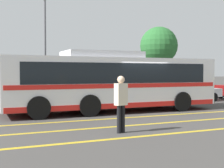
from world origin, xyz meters
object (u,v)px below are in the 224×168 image
object	(u,v)px
pedestrian_0	(121,100)
tree_0	(159,46)
transit_bus	(112,81)
parked_car_3	(191,91)
parked_car_2	(112,93)
street_lamp	(45,26)
parked_car_1	(23,95)

from	to	relation	value
pedestrian_0	tree_0	size ratio (longest dim) A/B	0.33
transit_bus	parked_car_3	world-z (taller)	transit_bus
pedestrian_0	transit_bus	bearing A→B (deg)	51.96
parked_car_2	street_lamp	bearing A→B (deg)	52.61
parked_car_3	pedestrian_0	distance (m)	12.50
parked_car_2	pedestrian_0	distance (m)	9.16
parked_car_3	pedestrian_0	world-z (taller)	pedestrian_0
parked_car_1	street_lamp	world-z (taller)	street_lamp
parked_car_1	pedestrian_0	distance (m)	8.94
parked_car_3	street_lamp	distance (m)	10.84
transit_bus	parked_car_3	distance (m)	8.05
tree_0	transit_bus	bearing A→B (deg)	-135.87
parked_car_3	street_lamp	xyz separation A→B (m)	(-9.42, 3.10, 4.37)
parked_car_2	tree_0	bearing A→B (deg)	-55.20
transit_bus	street_lamp	xyz separation A→B (m)	(-2.06, 6.25, 3.49)
transit_bus	parked_car_2	distance (m)	3.72
parked_car_2	tree_0	size ratio (longest dim) A/B	0.71
transit_bus	pedestrian_0	xyz separation A→B (m)	(-1.94, -5.18, -0.47)
parked_car_2	tree_0	world-z (taller)	tree_0
pedestrian_0	parked_car_1	bearing A→B (deg)	85.14
parked_car_1	parked_car_2	distance (m)	5.35
transit_bus	parked_car_1	size ratio (longest dim) A/B	2.75
parked_car_2	pedestrian_0	size ratio (longest dim) A/B	2.14
parked_car_1	street_lamp	size ratio (longest dim) A/B	0.56
parked_car_1	parked_car_3	bearing A→B (deg)	91.19
transit_bus	parked_car_3	size ratio (longest dim) A/B	2.73
pedestrian_0	street_lamp	world-z (taller)	street_lamp
parked_car_2	parked_car_3	distance (m)	5.91
tree_0	parked_car_3	bearing A→B (deg)	-86.82
parked_car_2	tree_0	xyz separation A→B (m)	(5.70, 3.61, 3.38)
parked_car_2	street_lamp	distance (m)	6.28
transit_bus	parked_car_2	size ratio (longest dim) A/B	2.78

